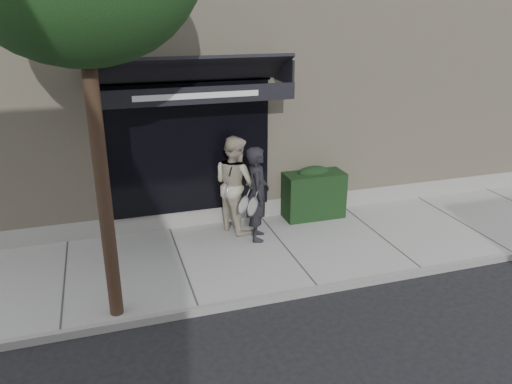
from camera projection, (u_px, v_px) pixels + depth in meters
name	position (u px, v px, depth m)	size (l,w,h in m)	color
ground	(285.00, 252.00, 9.63)	(80.00, 80.00, 0.00)	black
sidewalk	(285.00, 249.00, 9.60)	(20.00, 3.00, 0.12)	gray
curb	(318.00, 290.00, 8.22)	(20.00, 0.10, 0.14)	gray
building_facade	(220.00, 76.00, 13.09)	(14.30, 8.04, 5.64)	#B9AB8D
hedge	(313.00, 193.00, 10.82)	(1.30, 0.70, 1.14)	black
pedestrian_front	(258.00, 194.00, 9.62)	(0.80, 0.90, 1.88)	black
pedestrian_back	(235.00, 184.00, 10.01)	(1.07, 1.18, 1.98)	beige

